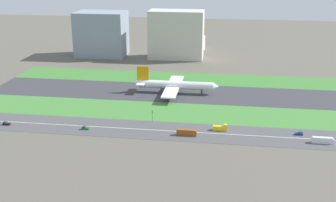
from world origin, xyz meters
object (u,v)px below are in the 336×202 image
object	(u,v)px
traffic_light	(152,115)
terminal_building	(101,34)
bus_0	(323,140)
bus_1	(187,132)
car_2	(299,134)
car_1	(85,128)
truck_0	(220,128)
fuel_tank_west	(195,43)
hangar_building	(176,35)
car_0	(6,123)
airliner	(174,85)

from	to	relation	value
traffic_light	terminal_building	size ratio (longest dim) A/B	0.15
bus_0	bus_1	world-z (taller)	same
car_2	bus_1	size ratio (longest dim) A/B	0.38
car_1	terminal_building	bearing A→B (deg)	-76.37
truck_0	fuel_tank_west	bearing A→B (deg)	98.71
bus_1	car_1	distance (m)	60.67
bus_1	truck_0	size ratio (longest dim) A/B	1.38
truck_0	fuel_tank_west	world-z (taller)	fuel_tank_west
terminal_building	hangar_building	size ratio (longest dim) A/B	0.93
car_2	car_0	xyz separation A→B (m)	(-175.21, -10.00, 0.00)
bus_1	car_0	bearing A→B (deg)	0.00
car_2	truck_0	size ratio (longest dim) A/B	0.52
terminal_building	car_2	bearing A→B (deg)	-46.69
car_2	car_0	world-z (taller)	same
car_2	traffic_light	bearing A→B (deg)	174.79
bus_1	fuel_tank_west	world-z (taller)	fuel_tank_west
car_2	hangar_building	size ratio (longest dim) A/B	0.08
car_2	terminal_building	bearing A→B (deg)	133.31
bus_1	car_2	bearing A→B (deg)	-171.17
car_0	car_1	distance (m)	50.19
traffic_light	fuel_tank_west	world-z (taller)	fuel_tank_west
airliner	car_1	world-z (taller)	airliner
car_0	car_2	bearing A→B (deg)	-176.73
traffic_light	fuel_tank_west	bearing A→B (deg)	88.03
traffic_light	fuel_tank_west	xyz separation A→B (m)	(7.54, 219.01, 3.05)
airliner	car_2	world-z (taller)	airliner
traffic_light	hangar_building	size ratio (longest dim) A/B	0.13
bus_0	truck_0	bearing A→B (deg)	-10.09
bus_0	traffic_light	bearing A→B (deg)	-10.35
terminal_building	fuel_tank_west	size ratio (longest dim) A/B	2.16
truck_0	car_1	world-z (taller)	truck_0
airliner	bus_0	bearing A→B (deg)	-39.93
truck_0	traffic_light	size ratio (longest dim) A/B	1.17
bus_0	car_1	size ratio (longest dim) A/B	2.64
traffic_light	car_2	bearing A→B (deg)	-5.21
hangar_building	truck_0	bearing A→B (deg)	-74.77
bus_0	car_1	world-z (taller)	bus_0
car_2	hangar_building	xyz separation A→B (m)	(-94.85, 182.00, 22.76)
airliner	traffic_light	size ratio (longest dim) A/B	9.03
car_0	fuel_tank_west	distance (m)	255.45
car_2	bus_0	size ratio (longest dim) A/B	0.38
car_1	traffic_light	bearing A→B (deg)	-154.29
bus_1	car_0	distance (m)	110.85
car_2	car_0	size ratio (longest dim) A/B	1.00
car_2	terminal_building	distance (m)	251.06
bus_0	bus_1	size ratio (longest dim) A/B	1.00
bus_0	car_1	xyz separation A→B (m)	(-135.92, 0.00, -0.90)
airliner	truck_0	distance (m)	77.54
bus_0	car_0	world-z (taller)	bus_0
terminal_building	fuel_tank_west	distance (m)	103.06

